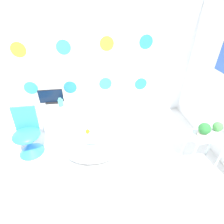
% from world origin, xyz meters
% --- Properties ---
extents(ground_plane, '(12.00, 12.00, 0.00)m').
position_xyz_m(ground_plane, '(0.00, 0.00, 0.00)').
color(ground_plane, white).
extents(wall_back_dotted, '(5.18, 0.05, 2.60)m').
position_xyz_m(wall_back_dotted, '(0.00, 2.18, 1.30)').
color(wall_back_dotted, white).
rests_on(wall_back_dotted, ground_plane).
extents(bathtub, '(0.92, 0.52, 0.57)m').
position_xyz_m(bathtub, '(0.02, 0.89, 0.29)').
color(bathtub, white).
rests_on(bathtub, ground_plane).
extents(rubber_duck, '(0.07, 0.07, 0.08)m').
position_xyz_m(rubber_duck, '(-0.05, 0.90, 0.61)').
color(rubber_duck, yellow).
rests_on(rubber_duck, bathtub).
extents(chair, '(0.44, 0.44, 0.82)m').
position_xyz_m(chair, '(-1.05, 1.21, 0.26)').
color(chair, '#338CE0').
rests_on(chair, ground_plane).
extents(tv_cabinet, '(0.49, 0.41, 0.54)m').
position_xyz_m(tv_cabinet, '(-0.71, 1.93, 0.27)').
color(tv_cabinet, silver).
rests_on(tv_cabinet, ground_plane).
extents(tv, '(0.45, 0.12, 0.28)m').
position_xyz_m(tv, '(-0.71, 1.93, 0.66)').
color(tv, black).
rests_on(tv, tv_cabinet).
extents(vase, '(0.09, 0.09, 0.16)m').
position_xyz_m(vase, '(-0.53, 1.79, 0.61)').
color(vase, '#51B2AD').
rests_on(vase, tv_cabinet).
extents(side_table, '(0.52, 0.31, 0.59)m').
position_xyz_m(side_table, '(1.70, 0.60, 0.47)').
color(side_table, silver).
rests_on(side_table, ground_plane).
extents(potted_plant_left, '(0.16, 0.16, 0.22)m').
position_xyz_m(potted_plant_left, '(1.59, 0.58, 0.71)').
color(potted_plant_left, beige).
rests_on(potted_plant_left, side_table).
extents(potted_plant_right, '(0.14, 0.14, 0.19)m').
position_xyz_m(potted_plant_right, '(1.82, 0.61, 0.68)').
color(potted_plant_right, white).
rests_on(potted_plant_right, side_table).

